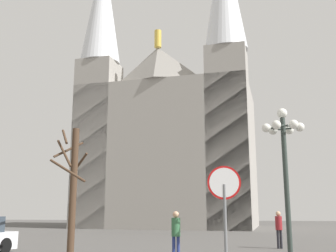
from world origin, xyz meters
name	(u,v)px	position (x,y,z in m)	size (l,w,h in m)	color
cathedral	(168,136)	(-3.30, 34.49, 9.36)	(18.54, 14.03, 31.22)	gray
stop_sign	(225,199)	(2.44, 3.91, 2.06)	(0.84, 0.08, 2.90)	slate
street_lamp	(285,161)	(4.39, 6.86, 3.32)	(1.36, 1.22, 5.08)	#2D3833
bare_tree	(72,187)	(-3.19, 8.09, 2.62)	(1.58, 1.61, 4.86)	#473323
pedestrian_walking	(176,231)	(0.67, 8.33, 1.06)	(0.32, 0.32, 1.75)	navy
pedestrian_standing	(279,226)	(4.94, 13.74, 1.04)	(0.32, 0.32, 1.72)	black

